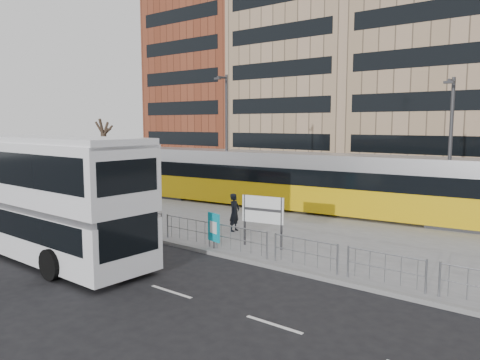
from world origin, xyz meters
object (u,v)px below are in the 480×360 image
Objects in this scene: double_decker_bus at (36,191)px; lamp_post_east at (450,147)px; traffic_light_west at (70,179)px; bare_tree at (103,118)px; station_sign at (263,212)px; tram at (294,181)px; lamp_post_west at (226,134)px; ad_panel at (214,228)px; pedestrian at (235,212)px.

double_decker_bus is 1.65× the size of lamp_post_east.
traffic_light_west is 0.41× the size of bare_tree.
station_sign is 0.71× the size of traffic_light_west.
station_sign is at bearing -17.47° from bare_tree.
tram is 9.25m from lamp_post_east.
lamp_post_east is (13.52, 0.84, -0.45)m from lamp_post_west.
lamp_post_east is at bearing 70.15° from ad_panel.
tram is 7.03m from pedestrian.
lamp_post_east is (6.71, 9.76, 3.21)m from ad_panel.
ad_panel is 3.32m from pedestrian.
lamp_post_west is 1.10× the size of bare_tree.
pedestrian is (-1.34, 3.04, 0.04)m from ad_panel.
ad_panel is at bearing -146.70° from station_sign.
double_decker_bus reaches higher than ad_panel.
bare_tree is at bearing -173.66° from lamp_post_west.
pedestrian is 0.25× the size of bare_tree.
bare_tree reaches higher than station_sign.
double_decker_bus is 19.05m from lamp_post_east.
pedestrian is at bearing -88.80° from tram.
bare_tree reaches higher than double_decker_bus.
pedestrian is at bearing 18.57° from traffic_light_west.
ad_panel is 11.81m from lamp_post_west.
lamp_post_west is at bearing -173.32° from tram.
double_decker_bus is 5.58× the size of station_sign.
traffic_light_west is 20.88m from lamp_post_east.
double_decker_bus is at bearing -108.91° from tram.
station_sign is at bearing 41.83° from double_decker_bus.
traffic_light_west is at bearing -154.37° from lamp_post_east.
tram is at bearing 8.22° from bare_tree.
double_decker_bus is 1.47× the size of lamp_post_west.
pedestrian is 18.15m from bare_tree.
lamp_post_west is at bearing -176.46° from lamp_post_east.
double_decker_bus is at bearing -149.42° from station_sign.
ad_panel is (-1.50, -1.44, -0.64)m from station_sign.
pedestrian is at bearing 140.09° from station_sign.
lamp_post_east is at bearing 50.42° from double_decker_bus.
bare_tree is (-16.01, -2.31, 3.95)m from tram.
lamp_post_east is 0.98× the size of bare_tree.
bare_tree is (-24.95, -2.11, 1.60)m from lamp_post_east.
station_sign is 21.11m from bare_tree.
lamp_post_west is at bearing 142.03° from ad_panel.
double_decker_bus is 3.96× the size of traffic_light_west.
double_decker_bus is at bearing -33.83° from traffic_light_west.
station_sign is at bearing -125.98° from pedestrian.
bare_tree is at bearing 68.11° from pedestrian.
double_decker_bus is 8.98m from pedestrian.
ad_panel is 0.20× the size of bare_tree.
double_decker_bus is 13.86m from lamp_post_west.
ad_panel is at bearing -52.64° from lamp_post_west.
lamp_post_west is 1.12× the size of lamp_post_east.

